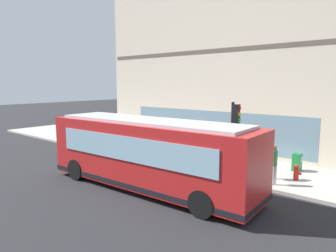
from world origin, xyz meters
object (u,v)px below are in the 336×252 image
(pedestrian_near_building_entrance, at_px, (274,162))
(fire_hydrant, at_px, (296,172))
(city_bus_nearside, at_px, (148,154))
(pedestrian_near_hydrant, at_px, (242,142))
(newspaper_vending_box, at_px, (297,162))
(traffic_light_near_corner, at_px, (235,125))

(pedestrian_near_building_entrance, bearing_deg, fire_hydrant, -22.64)
(city_bus_nearside, xyz_separation_m, pedestrian_near_building_entrance, (3.55, -4.19, -0.35))
(pedestrian_near_hydrant, distance_m, newspaper_vending_box, 3.33)
(city_bus_nearside, distance_m, pedestrian_near_building_entrance, 5.51)
(newspaper_vending_box, bearing_deg, city_bus_nearside, 146.43)
(pedestrian_near_building_entrance, height_order, pedestrian_near_hydrant, pedestrian_near_hydrant)
(traffic_light_near_corner, bearing_deg, pedestrian_near_building_entrance, -85.25)
(newspaper_vending_box, bearing_deg, fire_hydrant, -163.92)
(traffic_light_near_corner, distance_m, pedestrian_near_building_entrance, 2.36)
(pedestrian_near_building_entrance, bearing_deg, city_bus_nearside, 130.30)
(traffic_light_near_corner, relative_size, pedestrian_near_hydrant, 1.98)
(newspaper_vending_box, bearing_deg, traffic_light_near_corner, 147.59)
(traffic_light_near_corner, relative_size, pedestrian_near_building_entrance, 1.99)
(city_bus_nearside, xyz_separation_m, fire_hydrant, (4.94, -4.77, -1.04))
(traffic_light_near_corner, height_order, newspaper_vending_box, traffic_light_near_corner)
(traffic_light_near_corner, xyz_separation_m, pedestrian_near_hydrant, (3.40, 1.29, -1.46))
(pedestrian_near_building_entrance, xyz_separation_m, newspaper_vending_box, (2.95, -0.13, -0.60))
(pedestrian_near_hydrant, bearing_deg, fire_hydrant, -116.63)
(fire_hydrant, xyz_separation_m, pedestrian_near_building_entrance, (-1.39, 0.58, 0.69))
(city_bus_nearside, bearing_deg, fire_hydrant, -43.99)
(city_bus_nearside, height_order, pedestrian_near_building_entrance, city_bus_nearside)
(traffic_light_near_corner, bearing_deg, city_bus_nearside, 145.40)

